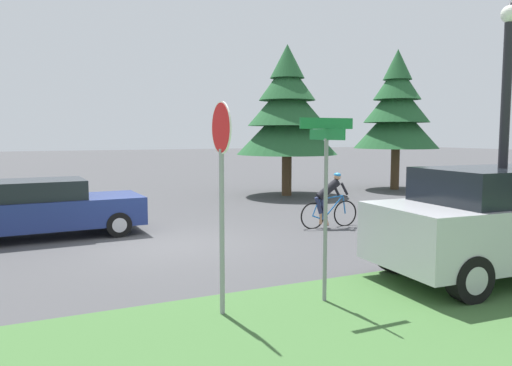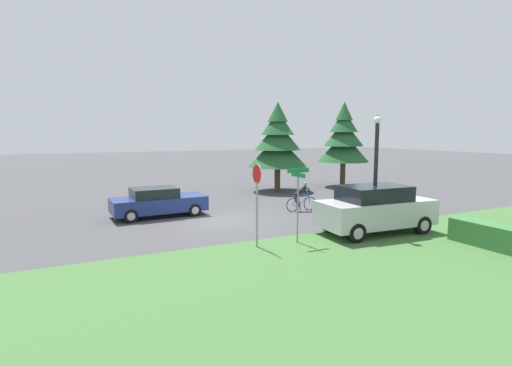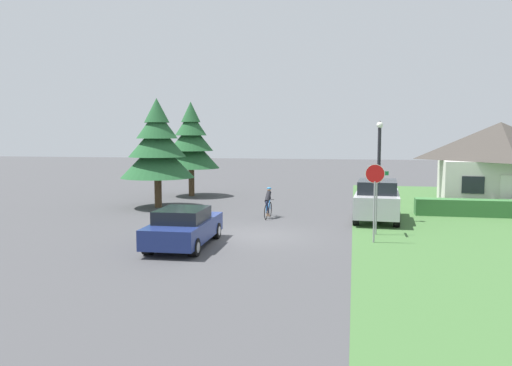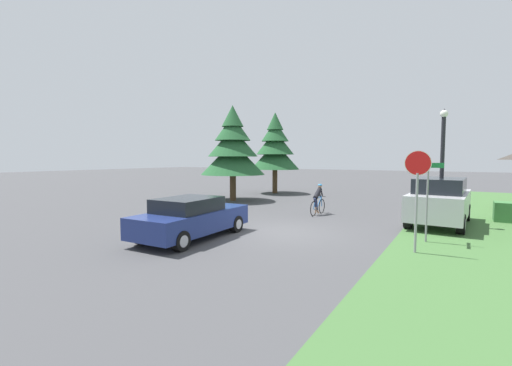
{
  "view_description": "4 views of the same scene",
  "coord_description": "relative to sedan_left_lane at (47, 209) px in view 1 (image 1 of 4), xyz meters",
  "views": [
    {
      "loc": [
        10.97,
        -2.88,
        2.51
      ],
      "look_at": [
        -0.54,
        2.53,
        1.26
      ],
      "focal_mm": 35.0,
      "sensor_mm": 36.0,
      "label": 1
    },
    {
      "loc": [
        16.93,
        -6.55,
        4.02
      ],
      "look_at": [
        -0.73,
        2.21,
        1.52
      ],
      "focal_mm": 28.0,
      "sensor_mm": 36.0,
      "label": 2
    },
    {
      "loc": [
        3.88,
        -19.35,
        3.96
      ],
      "look_at": [
        -0.15,
        1.11,
        2.02
      ],
      "focal_mm": 35.0,
      "sensor_mm": 36.0,
      "label": 3
    },
    {
      "loc": [
        5.75,
        -11.11,
        2.73
      ],
      "look_at": [
        -1.89,
        1.51,
        1.66
      ],
      "focal_mm": 24.0,
      "sensor_mm": 36.0,
      "label": 4
    }
  ],
  "objects": [
    {
      "name": "conifer_tall_near",
      "position": [
        -4.78,
        9.29,
        2.69
      ],
      "size": [
        4.09,
        4.09,
        6.1
      ],
      "color": "#4C3823",
      "rests_on": "ground"
    },
    {
      "name": "street_lamp",
      "position": [
        7.15,
        6.99,
        2.01
      ],
      "size": [
        0.3,
        0.3,
        4.72
      ],
      "color": "black",
      "rests_on": "ground"
    },
    {
      "name": "sedan_left_lane",
      "position": [
        0.0,
        0.0,
        0.0
      ],
      "size": [
        2.01,
        4.47,
        1.41
      ],
      "rotation": [
        0.0,
        0.0,
        1.6
      ],
      "color": "navy",
      "rests_on": "ground"
    },
    {
      "name": "cyclist",
      "position": [
        1.9,
        6.93,
        0.02
      ],
      "size": [
        0.44,
        1.75,
        1.5
      ],
      "rotation": [
        0.0,
        0.0,
        1.54
      ],
      "color": "black",
      "rests_on": "ground"
    },
    {
      "name": "street_name_sign",
      "position": [
        6.93,
        3.54,
        1.2
      ],
      "size": [
        0.9,
        0.9,
        2.74
      ],
      "color": "gray",
      "rests_on": "ground"
    },
    {
      "name": "stop_sign",
      "position": [
        6.78,
        1.95,
        1.39
      ],
      "size": [
        0.71,
        0.07,
        2.95
      ],
      "rotation": [
        0.0,
        0.0,
        3.13
      ],
      "color": "gray",
      "rests_on": "ground"
    },
    {
      "name": "ground_plane",
      "position": [
        2.13,
        2.37,
        -0.69
      ],
      "size": [
        140.0,
        140.0,
        0.0
      ],
      "primitive_type": "plane",
      "color": "#424244"
    },
    {
      "name": "conifer_tall_far",
      "position": [
        -4.67,
        14.84,
        2.87
      ],
      "size": [
        3.76,
        3.76,
        6.28
      ],
      "color": "#4C3823",
      "rests_on": "ground"
    },
    {
      "name": "parked_suv_right",
      "position": [
        7.11,
        7.09,
        0.28
      ],
      "size": [
        2.26,
        4.81,
        1.92
      ],
      "rotation": [
        0.0,
        0.0,
        1.51
      ],
      "color": "#B7B7BC",
      "rests_on": "ground"
    }
  ]
}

